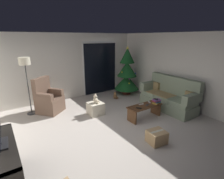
{
  "coord_description": "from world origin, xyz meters",
  "views": [
    {
      "loc": [
        -2.39,
        -3.38,
        2.35
      ],
      "look_at": [
        0.4,
        0.7,
        0.85
      ],
      "focal_mm": 27.9,
      "sensor_mm": 36.0,
      "label": 1
    }
  ],
  "objects": [
    {
      "name": "cell_phone",
      "position": [
        1.5,
        -0.05,
        0.54
      ],
      "size": [
        0.08,
        0.15,
        0.01
      ],
      "primitive_type": "cube",
      "rotation": [
        0.0,
        0.0,
        0.1
      ],
      "color": "black",
      "rests_on": "book_stack"
    },
    {
      "name": "remote_white",
      "position": [
        1.06,
        0.11,
        0.42
      ],
      "size": [
        0.16,
        0.06,
        0.02
      ],
      "primitive_type": "cube",
      "rotation": [
        0.0,
        0.0,
        1.49
      ],
      "color": "silver",
      "rests_on": "coffee_table"
    },
    {
      "name": "couch",
      "position": [
        2.32,
        0.1,
        0.4
      ],
      "size": [
        0.81,
        1.95,
        1.08
      ],
      "color": "gray",
      "rests_on": "ground"
    },
    {
      "name": "ground_plane",
      "position": [
        0.0,
        0.0,
        0.0
      ],
      "size": [
        7.0,
        7.0,
        0.0
      ],
      "primitive_type": "plane",
      "color": "#BCB2A8"
    },
    {
      "name": "ottoman",
      "position": [
        0.03,
        1.08,
        0.19
      ],
      "size": [
        0.44,
        0.44,
        0.38
      ],
      "primitive_type": "cube",
      "color": "beige",
      "rests_on": "ground"
    },
    {
      "name": "media_shelf",
      "position": [
        -2.53,
        -0.65,
        0.38
      ],
      "size": [
        0.4,
        1.4,
        0.8
      ],
      "color": "black",
      "rests_on": "ground"
    },
    {
      "name": "remote_silver",
      "position": [
        1.39,
        0.11,
        0.42
      ],
      "size": [
        0.11,
        0.16,
        0.02
      ],
      "primitive_type": "cube",
      "rotation": [
        0.0,
        0.0,
        5.81
      ],
      "color": "#ADADB2",
      "rests_on": "coffee_table"
    },
    {
      "name": "book_stack",
      "position": [
        1.51,
        -0.06,
        0.48
      ],
      "size": [
        0.27,
        0.21,
        0.13
      ],
      "color": "#B79333",
      "rests_on": "coffee_table"
    },
    {
      "name": "wall_back",
      "position": [
        0.0,
        3.06,
        1.25
      ],
      "size": [
        5.72,
        0.12,
        2.5
      ],
      "primitive_type": "cube",
      "color": "silver",
      "rests_on": "ground"
    },
    {
      "name": "patio_door_glass",
      "position": [
        1.36,
        2.97,
        1.05
      ],
      "size": [
        1.5,
        0.02,
        2.1
      ],
      "primitive_type": "cube",
      "color": "black",
      "rests_on": "ground"
    },
    {
      "name": "coffee_table",
      "position": [
        1.11,
        0.02,
        0.27
      ],
      "size": [
        1.1,
        0.4,
        0.41
      ],
      "color": "brown",
      "rests_on": "ground"
    },
    {
      "name": "teddy_bear_chestnut_by_tree",
      "position": [
        1.37,
        1.89,
        0.12
      ],
      "size": [
        0.2,
        0.2,
        0.29
      ],
      "color": "brown",
      "rests_on": "ground"
    },
    {
      "name": "wall_right",
      "position": [
        2.86,
        0.0,
        1.25
      ],
      "size": [
        0.12,
        6.0,
        2.5
      ],
      "primitive_type": "cube",
      "color": "silver",
      "rests_on": "ground"
    },
    {
      "name": "teddy_bear_cream",
      "position": [
        0.04,
        1.07,
        0.5
      ],
      "size": [
        0.21,
        0.21,
        0.29
      ],
      "color": "beige",
      "rests_on": "ottoman"
    },
    {
      "name": "cardboard_box_taped_mid_floor",
      "position": [
        0.44,
        -1.06,
        0.14
      ],
      "size": [
        0.45,
        0.41,
        0.29
      ],
      "color": "tan",
      "rests_on": "ground"
    },
    {
      "name": "armchair",
      "position": [
        -1.11,
        2.12,
        0.4
      ],
      "size": [
        0.96,
        0.96,
        1.13
      ],
      "color": "brown",
      "rests_on": "ground"
    },
    {
      "name": "patio_door_frame",
      "position": [
        1.36,
        2.99,
        1.1
      ],
      "size": [
        1.6,
        0.02,
        2.2
      ],
      "primitive_type": "cube",
      "color": "silver",
      "rests_on": "ground"
    },
    {
      "name": "christmas_tree",
      "position": [
        2.15,
        2.16,
        0.89
      ],
      "size": [
        1.03,
        1.03,
        2.0
      ],
      "color": "#4C1E19",
      "rests_on": "ground"
    },
    {
      "name": "floor_lamp",
      "position": [
        -1.63,
        2.27,
        1.51
      ],
      "size": [
        0.32,
        0.32,
        1.78
      ],
      "color": "#2D2D30",
      "rests_on": "ground"
    },
    {
      "name": "remote_black",
      "position": [
        0.79,
        -0.07,
        0.42
      ],
      "size": [
        0.1,
        0.16,
        0.02
      ],
      "primitive_type": "cube",
      "rotation": [
        0.0,
        0.0,
        0.42
      ],
      "color": "black",
      "rests_on": "coffee_table"
    },
    {
      "name": "remote_graphite",
      "position": [
        1.17,
        -0.03,
        0.42
      ],
      "size": [
        0.16,
        0.09,
        0.02
      ],
      "primitive_type": "cube",
      "rotation": [
        0.0,
        0.0,
        5.01
      ],
      "color": "#333338",
      "rests_on": "coffee_table"
    }
  ]
}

